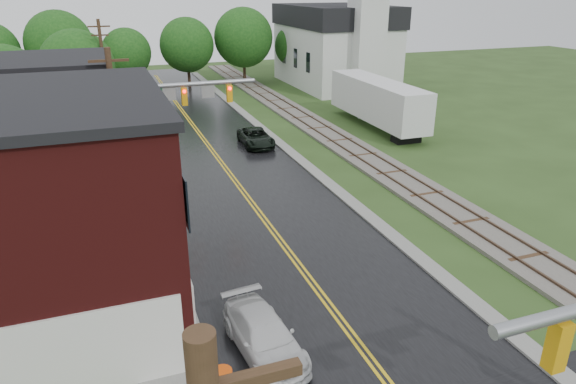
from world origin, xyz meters
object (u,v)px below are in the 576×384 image
pickup_white (264,336)px  utility_pole_c (105,71)px  church (339,37)px  tree_left_c (8,87)px  tree_left_e (79,68)px  semi_trailer (378,100)px  suv_dark (256,138)px  utility_pole_b (119,138)px  traffic_signal_far (172,106)px

pickup_white → utility_pole_c: bearing=90.3°
church → tree_left_c: (-33.85, -13.84, -1.32)m
tree_left_c → pickup_white: size_ratio=1.71×
tree_left_e → semi_trailer: bearing=-24.4°
church → suv_dark: 26.70m
church → utility_pole_b: (-26.80, -31.74, -1.11)m
utility_pole_b → tree_left_c: bearing=111.5°
traffic_signal_far → tree_left_e: tree_left_e is taller
utility_pole_c → semi_trailer: 23.68m
tree_left_c → tree_left_e: (5.00, 6.00, 0.30)m
church → traffic_signal_far: bearing=-131.3°
church → traffic_signal_far: (-23.47, -26.74, -0.86)m
traffic_signal_far → tree_left_e: size_ratio=0.90×
tree_left_e → pickup_white: tree_left_e is taller
utility_pole_b → pickup_white: (3.60, -11.88, -4.07)m
tree_left_c → utility_pole_b: bearing=-68.5°
traffic_signal_far → pickup_white: 17.42m
traffic_signal_far → suv_dark: 10.41m
utility_pole_b → semi_trailer: (21.80, 13.06, -2.32)m
semi_trailer → utility_pole_b: bearing=-149.1°
tree_left_e → tree_left_c: bearing=-129.8°
traffic_signal_far → suv_dark: (6.97, 6.40, -4.33)m
pickup_white → church: bearing=56.2°
church → traffic_signal_far: church is taller
utility_pole_c → tree_left_c: (-7.05, -4.10, -0.21)m
utility_pole_b → semi_trailer: utility_pole_b is taller
traffic_signal_far → utility_pole_c: bearing=101.1°
utility_pole_c → tree_left_c: size_ratio=1.18×
traffic_signal_far → semi_trailer: bearing=23.6°
suv_dark → semi_trailer: 11.75m
church → utility_pole_b: church is taller
tree_left_c → pickup_white: bearing=-70.3°
utility_pole_c → semi_trailer: bearing=-22.3°
pickup_white → semi_trailer: size_ratio=0.34×
church → utility_pole_c: 28.54m
church → suv_dark: bearing=-129.1°
traffic_signal_far → pickup_white: traffic_signal_far is taller
church → pickup_white: 49.67m
tree_left_e → pickup_white: bearing=-81.0°
utility_pole_b → tree_left_c: utility_pole_b is taller
pickup_white → tree_left_e: bearing=93.2°
utility_pole_b → utility_pole_c: size_ratio=1.00×
utility_pole_c → suv_dark: utility_pole_c is taller
utility_pole_b → utility_pole_c: bearing=90.0°
church → tree_left_e: (-28.85, -7.84, -1.02)m
tree_left_e → suv_dark: size_ratio=1.75×
church → tree_left_c: size_ratio=2.61×
traffic_signal_far → utility_pole_b: 6.01m
church → traffic_signal_far: size_ratio=2.72×
church → pickup_white: church is taller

